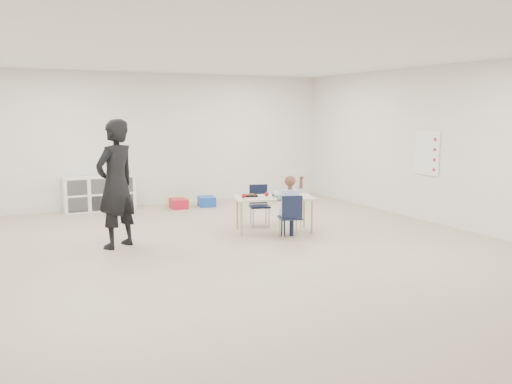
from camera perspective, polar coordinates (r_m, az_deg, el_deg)
name	(u,v)px	position (r m, az deg, el deg)	size (l,w,h in m)	color
room	(241,154)	(7.53, -1.54, 3.97)	(9.00, 9.02, 2.80)	#BAA98F
table	(274,214)	(9.03, 1.90, -2.33)	(1.42, 0.99, 0.59)	beige
chair_near	(290,217)	(8.53, 3.59, -2.61)	(0.34, 0.32, 0.71)	black
chair_far	(260,205)	(9.52, 0.39, -1.43)	(0.34, 0.32, 0.71)	black
child	(290,204)	(8.49, 3.60, -1.25)	(0.47, 0.47, 1.12)	#ABC2E8
lunch_tray_near	(279,195)	(9.07, 2.45, -0.33)	(0.22, 0.16, 0.03)	black
lunch_tray_far	(251,196)	(8.99, -0.57, -0.39)	(0.22, 0.16, 0.03)	black
milk_carton	(276,195)	(8.89, 2.17, -0.27)	(0.07, 0.07, 0.10)	white
bread_roll	(291,195)	(8.93, 3.72, -0.35)	(0.09, 0.09, 0.07)	#BA814C
apple_near	(267,194)	(9.02, 1.13, -0.23)	(0.07, 0.07, 0.07)	maroon
apple_far	(244,196)	(8.84, -1.32, -0.41)	(0.07, 0.07, 0.07)	maroon
cubby_shelf	(99,194)	(11.39, -16.17, -0.15)	(1.40, 0.40, 0.70)	white
rules_poster	(427,153)	(10.31, 17.56, 3.96)	(0.02, 0.60, 0.80)	white
adult	(116,184)	(8.15, -14.53, 0.81)	(0.69, 0.45, 1.89)	black
bin_red	(179,204)	(11.35, -8.13, -1.21)	(0.32, 0.41, 0.20)	red
bin_yellow	(178,202)	(11.51, -8.16, -1.08)	(0.31, 0.40, 0.20)	gold
bin_blue	(207,201)	(11.54, -5.22, -0.98)	(0.33, 0.42, 0.21)	#1743B0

